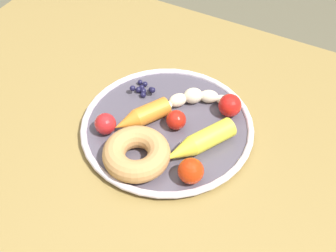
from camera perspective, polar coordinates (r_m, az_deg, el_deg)
name	(u,v)px	position (r m, az deg, el deg)	size (l,w,h in m)	color
dining_table	(160,171)	(0.88, -1.05, -5.71)	(1.09, 0.81, 0.72)	olive
plate	(168,127)	(0.82, 0.00, -0.14)	(0.31, 0.31, 0.02)	#4F4956
banana	(194,99)	(0.85, 3.25, 3.41)	(0.12, 0.10, 0.03)	beige
carrot_orange	(141,116)	(0.81, -3.37, 1.22)	(0.08, 0.11, 0.03)	orange
carrot_yellow	(199,143)	(0.77, 3.88, -2.10)	(0.10, 0.14, 0.04)	yellow
donut	(136,154)	(0.75, -3.99, -3.50)	(0.11, 0.11, 0.04)	tan
blueberry_pile	(143,89)	(0.88, -3.17, 4.66)	(0.05, 0.04, 0.02)	#191638
tomato_near	(191,171)	(0.73, 2.89, -5.67)	(0.04, 0.04, 0.04)	red
tomato_mid	(230,105)	(0.83, 7.80, 2.59)	(0.04, 0.04, 0.04)	red
tomato_far	(176,120)	(0.80, 1.03, 0.77)	(0.04, 0.04, 0.04)	red
tomato_extra	(105,124)	(0.80, -7.89, 0.27)	(0.04, 0.04, 0.04)	red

